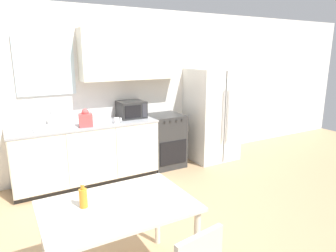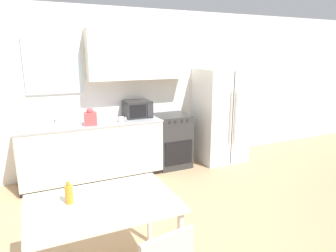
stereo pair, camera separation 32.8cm
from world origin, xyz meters
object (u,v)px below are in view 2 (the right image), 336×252
oven_range (171,141)px  microwave (137,109)px  drink_bottle (69,194)px  dining_table (103,213)px  coffee_mug (122,119)px  refrigerator (220,115)px

oven_range → microwave: size_ratio=2.20×
microwave → drink_bottle: (-1.39, -2.29, -0.22)m
oven_range → dining_table: 2.89m
oven_range → drink_bottle: size_ratio=4.29×
dining_table → oven_range: bearing=53.2°
microwave → drink_bottle: microwave is taller
microwave → coffee_mug: microwave is taller
oven_range → drink_bottle: bearing=-131.9°
microwave → dining_table: 2.67m
oven_range → microwave: microwave is taller
oven_range → microwave: bearing=172.9°
microwave → coffee_mug: size_ratio=3.60×
refrigerator → dining_table: (-2.70, -2.23, -0.19)m
coffee_mug → microwave: bearing=37.1°
oven_range → dining_table: bearing=-126.8°
drink_bottle → microwave: bearing=58.7°
microwave → coffee_mug: bearing=-142.9°
refrigerator → coffee_mug: size_ratio=14.49×
drink_bottle → coffee_mug: bearing=62.8°
microwave → dining_table: bearing=-115.5°
refrigerator → drink_bottle: 3.65m
microwave → oven_range: bearing=-7.1°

